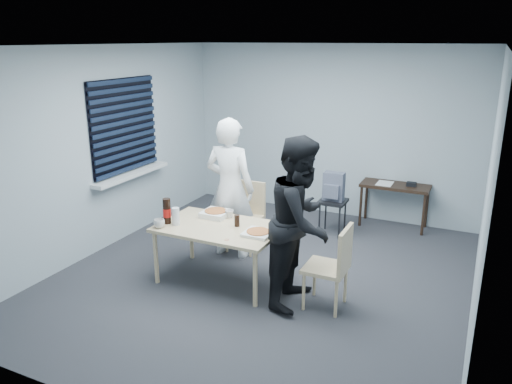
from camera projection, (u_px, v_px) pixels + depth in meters
The scene contains 19 objects.
room at pixel (127, 134), 6.68m from camera, with size 5.00×5.00×5.00m.
dining_table at pixel (219, 231), 5.59m from camera, with size 1.36×0.86×0.66m.
chair_far at pixel (247, 211), 6.51m from camera, with size 0.42×0.42×0.89m.
chair_right at pixel (334, 262), 5.01m from camera, with size 0.42×0.42×0.89m.
person_white at pixel (230, 188), 6.19m from camera, with size 0.65×0.42×1.77m, color white.
person_black at pixel (301, 222), 5.06m from camera, with size 0.86×0.47×1.77m, color black.
side_table at pixel (395, 190), 7.23m from camera, with size 0.97×0.43×0.65m.
stool at pixel (333, 207), 6.99m from camera, with size 0.36×0.36×0.51m.
backpack at pixel (334, 187), 6.89m from camera, with size 0.28×0.21×0.40m.
pizza_box_a at pixel (216, 213), 5.87m from camera, with size 0.30×0.30×0.07m.
pizza_box_b at pixel (258, 233), 5.32m from camera, with size 0.30×0.30×0.04m.
mug_a at pixel (159, 224), 5.51m from camera, with size 0.12×0.12×0.10m, color silver.
mug_b at pixel (229, 214), 5.82m from camera, with size 0.10×0.10×0.09m, color silver.
cola_glass at pixel (237, 221), 5.55m from camera, with size 0.06×0.06×0.13m, color black.
soda_bottle at pixel (167, 211), 5.62m from camera, with size 0.09×0.09×0.29m.
plastic_cups at pixel (176, 216), 5.58m from camera, with size 0.08×0.08×0.20m, color silver.
rubber_band at pixel (227, 240), 5.19m from camera, with size 0.05×0.05×0.00m, color red.
papers at pixel (385, 183), 7.25m from camera, with size 0.22×0.30×0.00m, color white.
black_box at pixel (411, 184), 7.12m from camera, with size 0.13×0.09×0.06m, color black.
Camera 1 is at (2.19, -4.84, 2.67)m, focal length 35.00 mm.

